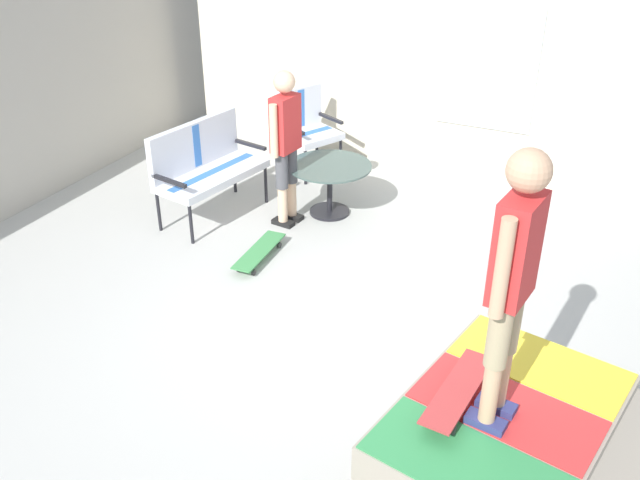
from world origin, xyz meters
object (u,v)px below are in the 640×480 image
patio_chair_near_house (305,123)px  skate_ramp (506,442)px  patio_table (330,179)px  skateboard_on_ramp (458,390)px  patio_bench (204,161)px  person_watching (286,138)px  person_skater (513,274)px  skateboard_by_bench (259,252)px

patio_chair_near_house → skate_ramp: bearing=-138.9°
patio_table → skateboard_on_ramp: bearing=-142.5°
patio_table → patio_bench: bearing=115.9°
skate_ramp → patio_chair_near_house: size_ratio=2.09×
person_watching → patio_bench: bearing=102.6°
person_watching → skateboard_on_ramp: bearing=-134.8°
person_watching → patio_table: bearing=-39.3°
person_skater → skateboard_on_ramp: 0.96m
skate_ramp → patio_bench: patio_bench is taller
patio_chair_near_house → person_watching: (-1.35, -0.46, 0.34)m
person_skater → skateboard_by_bench: person_skater is taller
patio_bench → skateboard_by_bench: 1.30m
patio_bench → patio_chair_near_house: 1.60m
skate_ramp → skateboard_by_bench: bearing=59.0°
patio_chair_near_house → patio_bench: bearing=164.5°
person_watching → skate_ramp: bearing=-130.7°
patio_bench → skateboard_on_ramp: size_ratio=1.63×
patio_table → skateboard_by_bench: size_ratio=1.11×
skateboard_by_bench → patio_table: bearing=-9.1°
patio_bench → person_watching: (0.20, -0.89, 0.34)m
patio_table → person_skater: person_skater is taller
skateboard_on_ramp → skate_ramp: bearing=-79.3°
patio_chair_near_house → skateboard_by_bench: 2.30m
skate_ramp → person_skater: 1.29m
skate_ramp → person_skater: person_skater is taller
patio_bench → skateboard_on_ramp: bearing=-124.2°
patio_bench → skateboard_by_bench: bearing=-121.5°
skateboard_by_bench → patio_bench: bearing=58.5°
patio_chair_near_house → person_watching: bearing=-161.2°
skateboard_by_bench → skate_ramp: bearing=-121.0°
person_skater → person_watching: bearing=47.1°
person_watching → skateboard_by_bench: (-0.82, -0.12, -0.87)m
patio_table → skateboard_by_bench: 1.26m
patio_bench → skateboard_by_bench: patio_bench is taller
skateboard_by_bench → skateboard_on_ramp: 3.03m
patio_table → person_watching: person_watching is taller
skateboard_by_bench → skateboard_on_ramp: bearing=-125.2°
patio_chair_near_house → skateboard_on_ramp: (-3.88, -3.02, -0.00)m
patio_bench → skateboard_on_ramp: patio_bench is taller
skate_ramp → person_watching: size_ratio=1.29×
patio_chair_near_house → person_skater: bearing=-140.5°
patio_bench → person_skater: (-2.39, -3.67, 0.92)m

